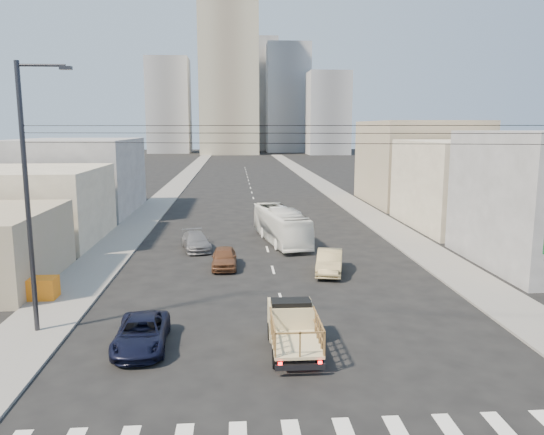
{
  "coord_description": "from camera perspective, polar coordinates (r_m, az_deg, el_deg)",
  "views": [
    {
      "loc": [
        -2.45,
        -19.62,
        9.22
      ],
      "look_at": [
        -0.07,
        13.93,
        3.5
      ],
      "focal_mm": 35.0,
      "sensor_mm": 36.0,
      "label": 1
    }
  ],
  "objects": [
    {
      "name": "city_bus",
      "position": [
        42.91,
        0.99,
        -0.84
      ],
      "size": [
        4.05,
        10.33,
        2.81
      ],
      "primitive_type": "imported",
      "rotation": [
        0.0,
        0.0,
        0.17
      ],
      "color": "white",
      "rests_on": "ground"
    },
    {
      "name": "midrise_nw",
      "position": [
        201.15,
        -11.01,
        11.7
      ],
      "size": [
        15.0,
        15.0,
        34.0
      ],
      "primitive_type": "cube",
      "color": "gray",
      "rests_on": "ground"
    },
    {
      "name": "ground",
      "position": [
        21.81,
        2.88,
        -15.37
      ],
      "size": [
        420.0,
        420.0,
        0.0
      ],
      "primitive_type": "plane",
      "color": "black",
      "rests_on": "ground"
    },
    {
      "name": "navy_pickup",
      "position": [
        23.55,
        -13.86,
        -12.01
      ],
      "size": [
        2.3,
        4.67,
        1.28
      ],
      "primitive_type": "imported",
      "rotation": [
        0.0,
        0.0,
        0.04
      ],
      "color": "black",
      "rests_on": "ground"
    },
    {
      "name": "sedan_grey",
      "position": [
        40.83,
        -8.18,
        -2.54
      ],
      "size": [
        2.76,
        4.86,
        1.33
      ],
      "primitive_type": "imported",
      "rotation": [
        0.0,
        0.0,
        0.21
      ],
      "color": "slate",
      "rests_on": "ground"
    },
    {
      "name": "lane_dashes",
      "position": [
        73.24,
        -2.11,
        2.42
      ],
      "size": [
        0.15,
        104.0,
        0.01
      ],
      "color": "silver",
      "rests_on": "ground"
    },
    {
      "name": "streetlamp_left",
      "position": [
        25.41,
        -24.67,
        2.48
      ],
      "size": [
        2.36,
        0.25,
        12.0
      ],
      "color": "#2D2D33",
      "rests_on": "ground"
    },
    {
      "name": "high_rise_tower",
      "position": [
        190.76,
        -4.68,
        15.88
      ],
      "size": [
        20.0,
        20.0,
        60.0
      ],
      "primitive_type": "cube",
      "color": "gray",
      "rests_on": "ground"
    },
    {
      "name": "midrise_back",
      "position": [
        220.15,
        -1.9,
        12.98
      ],
      "size": [
        18.0,
        18.0,
        44.0
      ],
      "primitive_type": "cube",
      "color": "gray",
      "rests_on": "ground"
    },
    {
      "name": "bldg_right_far",
      "position": [
        67.59,
        15.43,
        5.73
      ],
      "size": [
        12.0,
        16.0,
        10.0
      ],
      "primitive_type": "cube",
      "color": "tan",
      "rests_on": "ground"
    },
    {
      "name": "sidewalk_left",
      "position": [
        90.56,
        -9.95,
        3.71
      ],
      "size": [
        3.5,
        180.0,
        0.12
      ],
      "primitive_type": "cube",
      "color": "gray",
      "rests_on": "ground"
    },
    {
      "name": "sidewalk_right",
      "position": [
        91.19,
        4.93,
        3.86
      ],
      "size": [
        3.5,
        180.0,
        0.12
      ],
      "primitive_type": "cube",
      "color": "gray",
      "rests_on": "ground"
    },
    {
      "name": "midrise_ne",
      "position": [
        205.92,
        1.69,
        12.65
      ],
      "size": [
        16.0,
        16.0,
        40.0
      ],
      "primitive_type": "cube",
      "color": "gray",
      "rests_on": "ground"
    },
    {
      "name": "sedan_brown",
      "position": [
        35.44,
        -5.16,
        -4.32
      ],
      "size": [
        1.62,
        4.03,
        1.37
      ],
      "primitive_type": "imported",
      "rotation": [
        0.0,
        0.0,
        -0.0
      ],
      "color": "brown",
      "rests_on": "ground"
    },
    {
      "name": "bldg_right_mid",
      "position": [
        52.69,
        20.62,
        3.35
      ],
      "size": [
        11.0,
        14.0,
        8.0
      ],
      "primitive_type": "cube",
      "color": "#B2A78F",
      "rests_on": "ground"
    },
    {
      "name": "bldg_left_mid",
      "position": [
        47.06,
        -24.61,
        1.18
      ],
      "size": [
        11.0,
        12.0,
        6.0
      ],
      "primitive_type": "cube",
      "color": "#B2A78F",
      "rests_on": "ground"
    },
    {
      "name": "sedan_tan",
      "position": [
        34.2,
        6.2,
        -4.76
      ],
      "size": [
        2.47,
        4.71,
        1.48
      ],
      "primitive_type": "imported",
      "rotation": [
        0.0,
        0.0,
        -0.21
      ],
      "color": "tan",
      "rests_on": "ground"
    },
    {
      "name": "midrise_east",
      "position": [
        187.51,
        6.02,
        11.07
      ],
      "size": [
        14.0,
        14.0,
        28.0
      ],
      "primitive_type": "cube",
      "color": "gray",
      "rests_on": "ground"
    },
    {
      "name": "overhead_wires",
      "position": [
        21.26,
        2.59,
        8.96
      ],
      "size": [
        23.01,
        5.02,
        0.72
      ],
      "color": "black",
      "rests_on": "ground"
    },
    {
      "name": "bldg_left_far",
      "position": [
        61.27,
        -20.25,
        4.17
      ],
      "size": [
        12.0,
        16.0,
        8.0
      ],
      "primitive_type": "cube",
      "color": "gray",
      "rests_on": "ground"
    },
    {
      "name": "crate_stack",
      "position": [
        31.38,
        -23.71,
        -6.96
      ],
      "size": [
        1.8,
        1.2,
        1.14
      ],
      "color": "orange",
      "rests_on": "sidewalk_left"
    },
    {
      "name": "flatbed_pickup",
      "position": [
        22.52,
        2.28,
        -11.51
      ],
      "size": [
        1.95,
        4.41,
        1.9
      ],
      "color": "#CEBB8A",
      "rests_on": "ground"
    }
  ]
}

